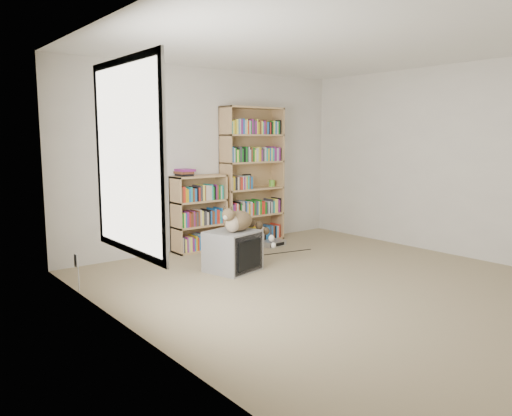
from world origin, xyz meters
TOP-DOWN VIEW (x-y plane):
  - floor at (0.00, 0.00)m, footprint 4.50×5.00m
  - wall_back at (0.00, 2.50)m, footprint 4.50×0.02m
  - wall_left at (-2.25, 0.00)m, footprint 0.02×5.00m
  - wall_right at (2.25, 0.00)m, footprint 0.02×5.00m
  - ceiling at (0.00, 0.00)m, footprint 4.50×5.00m
  - window at (-2.24, 0.20)m, footprint 0.02×1.22m
  - crt_tv at (-0.54, 1.19)m, footprint 0.65×0.61m
  - cat at (-0.43, 1.13)m, footprint 0.72×0.45m
  - bookcase_tall at (0.66, 2.36)m, footprint 1.00×0.30m
  - bookcase_short at (-0.27, 2.36)m, footprint 0.76×0.30m
  - book_stack at (-0.46, 2.38)m, footprint 0.22×0.29m
  - green_mug at (1.03, 2.34)m, footprint 0.09×0.09m
  - framed_print at (0.64, 2.44)m, footprint 0.15×0.05m
  - dvd_player at (0.71, 1.93)m, footprint 0.36×0.27m
  - wall_outlet at (-2.24, 1.54)m, footprint 0.01×0.08m
  - floor_cables at (0.33, 1.63)m, footprint 1.20×0.70m

SIDE VIEW (x-z plane):
  - floor at x=0.00m, z-range -0.01..0.01m
  - floor_cables at x=0.33m, z-range 0.00..0.01m
  - dvd_player at x=0.71m, z-range 0.00..0.08m
  - crt_tv at x=-0.54m, z-range 0.00..0.47m
  - wall_outlet at x=-2.24m, z-range 0.26..0.39m
  - bookcase_short at x=-0.27m, z-range -0.04..1.00m
  - cat at x=-0.43m, z-range 0.30..0.82m
  - green_mug at x=1.03m, z-range 0.81..0.91m
  - framed_print at x=0.64m, z-range 0.81..1.01m
  - bookcase_tall at x=0.66m, z-range -0.06..1.93m
  - book_stack at x=-0.46m, z-range 1.04..1.13m
  - wall_back at x=0.00m, z-range 0.00..2.50m
  - wall_left at x=-2.25m, z-range 0.00..2.50m
  - wall_right at x=2.25m, z-range 0.00..2.50m
  - window at x=-2.24m, z-range 0.64..2.16m
  - ceiling at x=0.00m, z-range 2.49..2.51m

